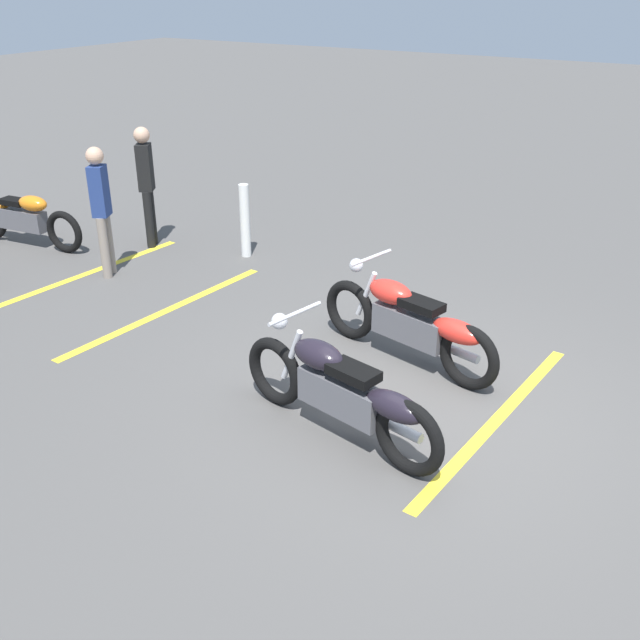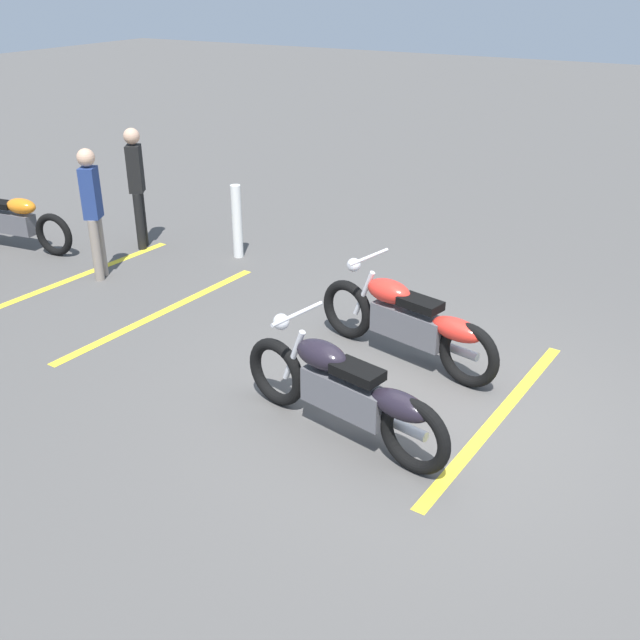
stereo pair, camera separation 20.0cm
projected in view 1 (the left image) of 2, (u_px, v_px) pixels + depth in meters
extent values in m
plane|color=#514F4C|center=(427.00, 410.00, 6.84)|extent=(60.00, 60.00, 0.00)
torus|color=black|center=(350.00, 310.00, 8.06)|extent=(0.68, 0.27, 0.67)
torus|color=black|center=(469.00, 357.00, 7.07)|extent=(0.68, 0.27, 0.67)
cube|color=#59595E|center=(410.00, 326.00, 7.50)|extent=(0.87, 0.41, 0.32)
ellipsoid|color=red|center=(391.00, 292.00, 7.54)|extent=(0.57, 0.40, 0.24)
ellipsoid|color=red|center=(457.00, 331.00, 7.07)|extent=(0.60, 0.37, 0.22)
cube|color=black|center=(422.00, 305.00, 7.29)|extent=(0.48, 0.34, 0.09)
cylinder|color=silver|center=(366.00, 294.00, 7.80)|extent=(0.27, 0.12, 0.56)
cylinder|color=silver|center=(371.00, 258.00, 7.58)|extent=(0.18, 0.61, 0.04)
sphere|color=silver|center=(356.00, 265.00, 7.77)|extent=(0.15, 0.15, 0.15)
cylinder|color=silver|center=(449.00, 348.00, 7.40)|extent=(0.70, 0.25, 0.09)
torus|color=black|center=(275.00, 371.00, 6.82)|extent=(0.68, 0.25, 0.67)
torus|color=black|center=(409.00, 438.00, 5.86)|extent=(0.68, 0.25, 0.67)
cube|color=#59595E|center=(341.00, 396.00, 6.27)|extent=(0.87, 0.40, 0.32)
ellipsoid|color=black|center=(318.00, 355.00, 6.31)|extent=(0.57, 0.39, 0.24)
ellipsoid|color=black|center=(394.00, 406.00, 5.86)|extent=(0.60, 0.36, 0.22)
cube|color=black|center=(353.00, 372.00, 6.07)|extent=(0.48, 0.33, 0.09)
cylinder|color=silver|center=(292.00, 355.00, 6.57)|extent=(0.27, 0.11, 0.56)
cylinder|color=silver|center=(295.00, 314.00, 6.35)|extent=(0.17, 0.61, 0.04)
sphere|color=silver|center=(279.00, 321.00, 6.54)|extent=(0.15, 0.15, 0.15)
cylinder|color=silver|center=(387.00, 423.00, 6.19)|extent=(0.70, 0.24, 0.09)
torus|color=black|center=(64.00, 232.00, 10.52)|extent=(0.63, 0.17, 0.62)
cube|color=#59595E|center=(23.00, 220.00, 10.77)|extent=(0.80, 0.28, 0.30)
ellipsoid|color=orange|center=(33.00, 203.00, 10.56)|extent=(0.51, 0.31, 0.22)
cube|color=black|center=(14.00, 202.00, 10.71)|extent=(0.43, 0.26, 0.08)
cylinder|color=gray|center=(109.00, 244.00, 9.76)|extent=(0.12, 0.12, 0.83)
cylinder|color=gray|center=(104.00, 248.00, 9.61)|extent=(0.12, 0.12, 0.83)
cube|color=navy|center=(99.00, 191.00, 9.37)|extent=(0.28, 0.30, 0.66)
sphere|color=tan|center=(95.00, 156.00, 9.17)|extent=(0.22, 0.22, 0.22)
cylinder|color=black|center=(151.00, 216.00, 10.83)|extent=(0.12, 0.12, 0.84)
cylinder|color=black|center=(149.00, 220.00, 10.67)|extent=(0.12, 0.12, 0.84)
cube|color=black|center=(145.00, 167.00, 10.43)|extent=(0.29, 0.31, 0.66)
sphere|color=tan|center=(142.00, 135.00, 10.23)|extent=(0.23, 0.23, 0.23)
cylinder|color=white|center=(245.00, 221.00, 10.30)|extent=(0.14, 0.14, 1.04)
cube|color=yellow|center=(497.00, 419.00, 6.70)|extent=(0.42, 3.20, 0.01)
cube|color=yellow|center=(168.00, 310.00, 8.84)|extent=(0.42, 3.20, 0.01)
cube|color=yellow|center=(85.00, 274.00, 9.88)|extent=(0.42, 3.20, 0.01)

